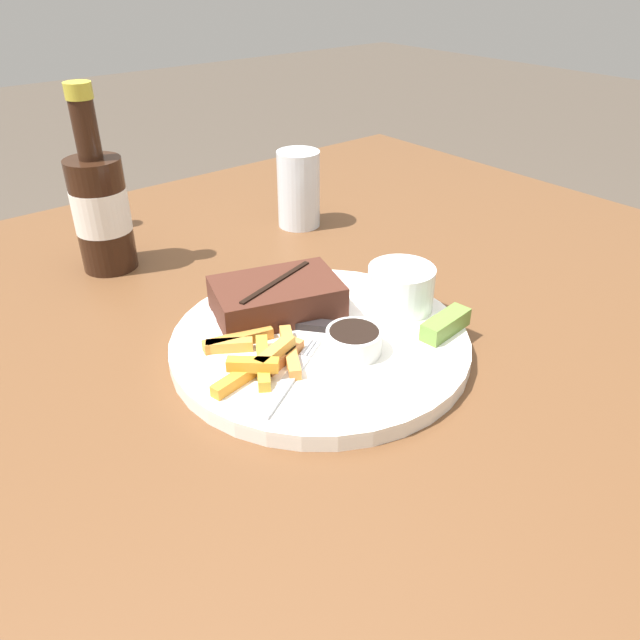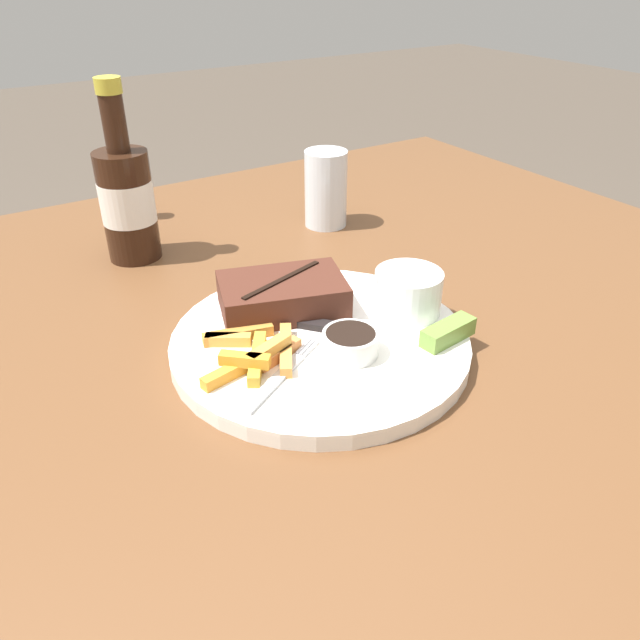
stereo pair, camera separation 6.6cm
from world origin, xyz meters
The scene contains 12 objects.
dining_table centered at (0.00, 0.00, 0.67)m, with size 1.36×1.22×0.73m.
dinner_plate centered at (0.00, 0.00, 0.74)m, with size 0.32×0.32×0.02m.
steak_portion centered at (-0.01, 0.07, 0.77)m, with size 0.16×0.13×0.04m.
fries_pile centered at (-0.08, 0.00, 0.76)m, with size 0.12×0.11×0.02m.
coleslaw_cup centered at (0.11, -0.01, 0.78)m, with size 0.08×0.08×0.05m.
dipping_sauce_cup centered at (0.01, -0.05, 0.77)m, with size 0.06×0.06×0.03m.
pickle_spear centered at (0.11, -0.08, 0.76)m, with size 0.07×0.03×0.02m.
fork_utensil centered at (-0.07, -0.04, 0.75)m, with size 0.12×0.08×0.00m.
knife_utensil centered at (-0.02, 0.04, 0.75)m, with size 0.12×0.14×0.01m.
beer_bottle centered at (-0.09, 0.34, 0.82)m, with size 0.07×0.07×0.24m.
drinking_glass centered at (0.20, 0.30, 0.79)m, with size 0.07×0.07×0.12m.
salt_shaker centered at (-0.03, 0.48, 0.77)m, with size 0.03×0.03×0.07m.
Camera 1 is at (-0.36, -0.44, 1.11)m, focal length 35.00 mm.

